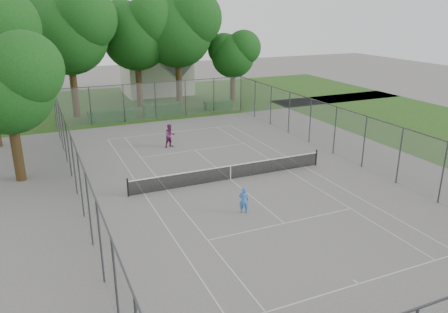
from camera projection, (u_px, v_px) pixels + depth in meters
name	position (u px, v px, depth m)	size (l,w,h in m)	color
ground	(230.00, 179.00, 27.22)	(120.00, 120.00, 0.00)	#64625F
grass_far	(135.00, 101.00, 49.69)	(60.00, 20.00, 0.00)	#224513
court_markings	(230.00, 179.00, 27.22)	(11.03, 23.83, 0.01)	beige
tennis_net	(231.00, 172.00, 27.05)	(12.87, 0.10, 1.10)	black
perimeter_fence	(231.00, 152.00, 26.63)	(18.08, 34.08, 3.52)	#38383D
tree_far_left	(69.00, 28.00, 40.12)	(8.46, 7.72, 12.16)	#332312
tree_far_midleft	(137.00, 31.00, 44.59)	(8.00, 7.30, 11.50)	#332312
tree_far_midright	(178.00, 26.00, 45.30)	(8.39, 7.66, 12.05)	#332312
tree_far_right	(234.00, 53.00, 48.18)	(5.48, 5.01, 7.88)	#332312
tree_side_front	(7.00, 80.00, 25.12)	(6.28, 5.73, 9.03)	#332312
hedge_left	(111.00, 115.00, 41.02)	(4.21, 1.26, 1.05)	#174917
hedge_mid	(162.00, 109.00, 43.24)	(3.72, 1.06, 1.17)	#174917
hedge_right	(218.00, 105.00, 45.84)	(2.89, 1.06, 0.87)	#174917
house	(156.00, 62.00, 52.94)	(7.78, 6.03, 9.68)	beige
girl_player	(244.00, 200.00, 22.62)	(0.52, 0.34, 1.43)	#3671CA
woman_player	(170.00, 136.00, 33.22)	(0.88, 0.68, 1.81)	#6E2458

